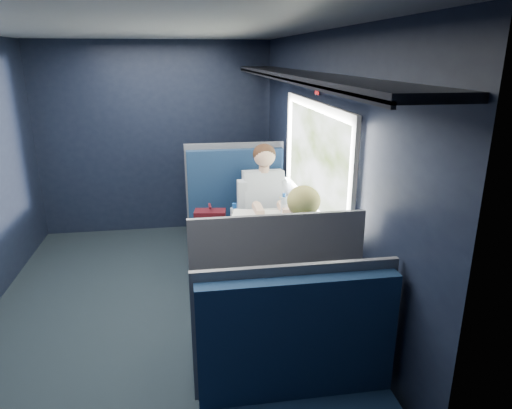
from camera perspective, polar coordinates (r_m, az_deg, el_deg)
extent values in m
cube|color=black|center=(4.14, -12.76, -13.29)|extent=(2.80, 4.20, 0.01)
cube|color=black|center=(3.83, 8.17, 3.25)|extent=(0.10, 4.20, 2.30)
cube|color=black|center=(5.77, -12.36, 8.04)|extent=(2.80, 0.10, 2.30)
cube|color=black|center=(1.72, -19.66, -17.39)|extent=(2.80, 0.10, 2.30)
cube|color=silver|center=(3.56, -15.56, 21.21)|extent=(2.80, 4.20, 0.10)
cube|color=white|center=(3.70, 7.50, 12.15)|extent=(0.03, 1.84, 0.07)
cube|color=white|center=(3.88, 6.99, -0.43)|extent=(0.03, 1.84, 0.07)
cube|color=white|center=(2.95, 11.93, 1.99)|extent=(0.03, 0.07, 0.78)
cube|color=white|center=(4.61, 4.20, 8.07)|extent=(0.03, 0.07, 0.78)
cube|color=black|center=(3.64, 5.18, 15.84)|extent=(0.36, 4.10, 0.04)
cube|color=black|center=(3.61, 2.44, 15.56)|extent=(0.02, 4.10, 0.03)
cube|color=red|center=(3.69, 7.66, 14.39)|extent=(0.01, 0.10, 0.12)
cylinder|color=#54565E|center=(3.99, -0.29, -8.23)|extent=(0.08, 0.08, 0.70)
cube|color=silver|center=(3.87, 2.35, -3.12)|extent=(0.62, 1.00, 0.04)
cube|color=#0D203D|center=(4.74, -2.08, -5.47)|extent=(1.00, 0.50, 0.45)
cube|color=#0D203D|center=(4.82, -2.59, 2.51)|extent=(1.00, 0.10, 0.75)
cube|color=#54565E|center=(4.86, -2.67, 2.97)|extent=(1.04, 0.03, 0.82)
cube|color=#54565E|center=(4.57, -2.05, -1.98)|extent=(0.06, 0.40, 0.20)
cube|color=#4E1017|center=(4.56, -5.74, -2.03)|extent=(0.33, 0.21, 0.22)
cylinder|color=#4E1017|center=(4.51, -5.80, -0.20)|extent=(0.05, 0.13, 0.03)
cylinder|color=silver|center=(4.57, -2.69, -1.81)|extent=(0.08, 0.08, 0.23)
cylinder|color=#164FA9|center=(4.53, -2.72, -0.16)|extent=(0.05, 0.05, 0.05)
cube|color=#0D203D|center=(3.38, 1.27, -15.99)|extent=(1.00, 0.50, 0.45)
cube|color=#0D203D|center=(2.82, 2.45, -9.25)|extent=(1.00, 0.10, 0.75)
cube|color=#54565E|center=(2.76, 2.69, -9.31)|extent=(1.04, 0.03, 0.82)
cube|color=#54565E|center=(3.25, 1.16, -10.76)|extent=(0.06, 0.40, 0.20)
cube|color=#0D203D|center=(5.76, -3.41, -1.12)|extent=(1.00, 0.40, 0.45)
cube|color=#0D203D|center=(5.37, -3.27, 3.64)|extent=(1.00, 0.10, 0.66)
cube|color=#54565E|center=(5.31, -3.21, 3.70)|extent=(1.04, 0.03, 0.72)
cube|color=#0D203D|center=(2.37, 5.20, -16.35)|extent=(1.00, 0.10, 0.66)
cube|color=#54565E|center=(2.41, 4.89, -15.23)|extent=(1.04, 0.03, 0.72)
cube|color=black|center=(4.53, 1.24, -2.44)|extent=(0.36, 0.44, 0.16)
cube|color=black|center=(4.47, 1.67, -6.99)|extent=(0.32, 0.12, 0.45)
cube|color=#AFBECE|center=(4.60, 0.91, 1.18)|extent=(0.40, 0.29, 0.53)
cylinder|color=#D8A88C|center=(4.49, 1.01, 4.45)|extent=(0.10, 0.10, 0.06)
sphere|color=#D8A88C|center=(4.44, 1.07, 6.08)|extent=(0.21, 0.21, 0.21)
sphere|color=#382114|center=(4.45, 1.03, 6.31)|extent=(0.22, 0.22, 0.22)
cube|color=#AFBECE|center=(4.53, -1.75, 0.90)|extent=(0.09, 0.12, 0.34)
cube|color=#AFBECE|center=(4.60, 3.69, 1.15)|extent=(0.09, 0.12, 0.34)
cube|color=black|center=(3.39, 5.11, -9.97)|extent=(0.36, 0.44, 0.16)
cube|color=black|center=(3.71, 4.22, -12.70)|extent=(0.32, 0.12, 0.45)
cube|color=black|center=(3.14, 5.95, -7.29)|extent=(0.40, 0.29, 0.53)
cylinder|color=#D8A88C|center=(3.06, 5.93, -2.24)|extent=(0.10, 0.10, 0.06)
sphere|color=#D8A88C|center=(3.04, 5.91, 0.28)|extent=(0.21, 0.21, 0.21)
sphere|color=tan|center=(3.02, 5.99, 0.46)|extent=(0.22, 0.22, 0.22)
cube|color=black|center=(3.13, 1.83, -7.28)|extent=(0.09, 0.12, 0.34)
cube|color=black|center=(3.23, 9.57, -6.66)|extent=(0.09, 0.12, 0.34)
cube|color=tan|center=(3.03, 6.31, -5.72)|extent=(0.26, 0.07, 0.36)
cube|color=white|center=(3.94, 0.23, -2.34)|extent=(0.65, 0.81, 0.01)
cube|color=silver|center=(3.85, 3.87, -2.81)|extent=(0.29, 0.36, 0.02)
cube|color=silver|center=(3.83, 5.66, -0.92)|extent=(0.06, 0.33, 0.23)
cube|color=black|center=(3.83, 5.55, -0.93)|extent=(0.04, 0.29, 0.19)
cylinder|color=silver|center=(4.15, 3.51, -0.13)|extent=(0.06, 0.06, 0.16)
cylinder|color=#164FA9|center=(4.12, 3.53, 1.19)|extent=(0.03, 0.03, 0.04)
cylinder|color=white|center=(4.30, 4.34, 0.00)|extent=(0.07, 0.07, 0.09)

